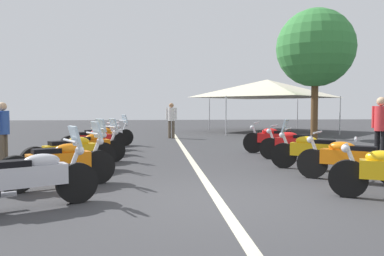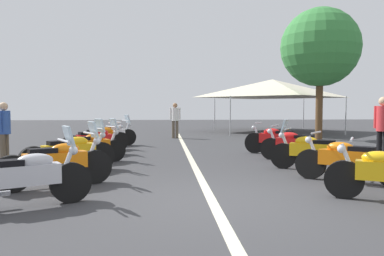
# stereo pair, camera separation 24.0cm
# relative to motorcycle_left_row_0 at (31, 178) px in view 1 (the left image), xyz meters

# --- Properties ---
(ground_plane) EXTENTS (80.00, 80.00, 0.00)m
(ground_plane) POSITION_rel_motorcycle_left_row_0_xyz_m (0.27, -2.80, -0.46)
(ground_plane) COLOR #38383A
(lane_centre_stripe) EXTENTS (21.12, 0.16, 0.01)m
(lane_centre_stripe) POSITION_rel_motorcycle_left_row_0_xyz_m (5.25, -2.80, -0.46)
(lane_centre_stripe) COLOR beige
(lane_centre_stripe) RESTS_ON ground_plane
(motorcycle_left_row_0) EXTENTS (1.11, 1.85, 1.21)m
(motorcycle_left_row_0) POSITION_rel_motorcycle_left_row_0_xyz_m (0.00, 0.00, 0.00)
(motorcycle_left_row_0) COLOR black
(motorcycle_left_row_0) RESTS_ON ground_plane
(motorcycle_left_row_1) EXTENTS (1.17, 1.93, 1.22)m
(motorcycle_left_row_1) POSITION_rel_motorcycle_left_row_0_xyz_m (1.46, -0.07, 0.01)
(motorcycle_left_row_1) COLOR black
(motorcycle_left_row_1) RESTS_ON ground_plane
(motorcycle_left_row_2) EXTENTS (1.39, 1.88, 1.22)m
(motorcycle_left_row_2) POSITION_rel_motorcycle_left_row_0_xyz_m (3.01, 0.06, 0.01)
(motorcycle_left_row_2) COLOR black
(motorcycle_left_row_2) RESTS_ON ground_plane
(motorcycle_left_row_3) EXTENTS (1.21, 1.85, 1.19)m
(motorcycle_left_row_3) POSITION_rel_motorcycle_left_row_0_xyz_m (4.48, -0.07, -0.01)
(motorcycle_left_row_3) COLOR black
(motorcycle_left_row_3) RESTS_ON ground_plane
(motorcycle_left_row_4) EXTENTS (1.17, 1.85, 1.01)m
(motorcycle_left_row_4) POSITION_rel_motorcycle_left_row_0_xyz_m (6.07, 0.07, 0.00)
(motorcycle_left_row_4) COLOR black
(motorcycle_left_row_4) RESTS_ON ground_plane
(motorcycle_left_row_5) EXTENTS (1.19, 1.79, 0.99)m
(motorcycle_left_row_5) POSITION_rel_motorcycle_left_row_0_xyz_m (7.49, 0.10, -0.01)
(motorcycle_left_row_5) COLOR black
(motorcycle_left_row_5) RESTS_ON ground_plane
(motorcycle_left_row_6) EXTENTS (1.12, 1.88, 1.21)m
(motorcycle_left_row_6) POSITION_rel_motorcycle_left_row_0_xyz_m (9.05, -0.01, 0.00)
(motorcycle_left_row_6) COLOR black
(motorcycle_left_row_6) RESTS_ON ground_plane
(motorcycle_right_row_1) EXTENTS (1.43, 1.78, 0.99)m
(motorcycle_right_row_1) POSITION_rel_motorcycle_left_row_0_xyz_m (1.53, -5.67, -0.01)
(motorcycle_right_row_1) COLOR black
(motorcycle_right_row_1) RESTS_ON ground_plane
(motorcycle_right_row_2) EXTENTS (1.19, 1.84, 1.20)m
(motorcycle_right_row_2) POSITION_rel_motorcycle_left_row_0_xyz_m (3.00, -5.52, -0.00)
(motorcycle_right_row_2) COLOR black
(motorcycle_right_row_2) RESTS_ON ground_plane
(motorcycle_right_row_3) EXTENTS (1.25, 1.75, 0.99)m
(motorcycle_right_row_3) POSITION_rel_motorcycle_left_row_0_xyz_m (4.57, -5.65, -0.01)
(motorcycle_right_row_3) COLOR black
(motorcycle_right_row_3) RESTS_ON ground_plane
(motorcycle_right_row_4) EXTENTS (1.26, 1.87, 1.02)m
(motorcycle_right_row_4) POSITION_rel_motorcycle_left_row_0_xyz_m (6.09, -5.58, 0.00)
(motorcycle_right_row_4) COLOR black
(motorcycle_right_row_4) RESTS_ON ground_plane
(bystander_0) EXTENTS (0.53, 0.32, 1.62)m
(bystander_0) POSITION_rel_motorcycle_left_row_0_xyz_m (4.43, 2.08, 0.48)
(bystander_0) COLOR brown
(bystander_0) RESTS_ON ground_plane
(bystander_2) EXTENTS (0.50, 0.32, 1.76)m
(bystander_2) POSITION_rel_motorcycle_left_row_0_xyz_m (3.80, -7.70, 0.57)
(bystander_2) COLOR black
(bystander_2) RESTS_ON ground_plane
(bystander_3) EXTENTS (0.32, 0.52, 1.71)m
(bystander_3) POSITION_rel_motorcycle_left_row_0_xyz_m (12.75, -2.56, 0.54)
(bystander_3) COLOR brown
(bystander_3) RESTS_ON ground_plane
(roadside_tree_0) EXTENTS (3.59, 3.59, 6.05)m
(roadside_tree_0) POSITION_rel_motorcycle_left_row_0_xyz_m (11.55, -9.19, 3.77)
(roadside_tree_0) COLOR brown
(roadside_tree_0) RESTS_ON ground_plane
(event_tent) EXTENTS (6.97, 6.97, 3.20)m
(event_tent) POSITION_rel_motorcycle_left_row_0_xyz_m (17.31, -8.62, 2.18)
(event_tent) COLOR beige
(event_tent) RESTS_ON ground_plane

